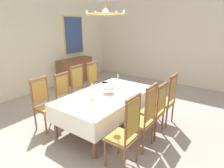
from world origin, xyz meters
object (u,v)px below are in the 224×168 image
at_px(chair_south_a, 126,132).
at_px(chair_north_d, 96,83).
at_px(chair_south_c, 155,109).
at_px(chair_north_c, 81,88).
at_px(spoon_secondary, 130,94).
at_px(bowl_near_left, 87,90).
at_px(dining_table, 106,97).
at_px(chandelier, 105,14).
at_px(bowl_near_right, 128,95).
at_px(chair_north_a, 45,103).
at_px(bowl_far_right, 105,83).
at_px(sideboard, 76,71).
at_px(spoon_primary, 83,92).
at_px(chair_south_d, 166,99).
at_px(candlestick_east, 118,83).
at_px(bowl_far_left, 59,102).
at_px(chair_north_b, 66,95).
at_px(framed_painting, 74,35).
at_px(soup_tureen, 108,88).
at_px(candlestick_west, 92,94).

bearing_deg(chair_south_a, chair_north_d, 50.25).
relative_size(chair_south_c, chair_north_c, 0.96).
distance_m(chair_north_c, spoon_secondary, 1.43).
bearing_deg(bowl_near_left, dining_table, -81.00).
distance_m(chair_south_c, chandelier, 2.06).
height_order(dining_table, chair_north_c, chair_north_c).
bearing_deg(chair_north_c, bowl_near_right, 87.51).
xyz_separation_m(chair_north_a, chair_north_d, (1.69, 0.00, 0.02)).
bearing_deg(chair_south_a, chair_south_c, 0.34).
relative_size(bowl_far_right, sideboard, 0.13).
xyz_separation_m(chair_north_a, spoon_primary, (0.66, -0.51, 0.17)).
bearing_deg(chair_south_d, bowl_near_left, 121.83).
bearing_deg(chandelier, candlestick_east, -0.00).
height_order(chair_south_a, chair_south_d, chair_south_a).
height_order(chair_north_d, bowl_far_left, chair_north_d).
height_order(chair_north_b, chair_north_d, chair_north_d).
xyz_separation_m(chair_south_c, framed_painting, (1.89, 4.20, 1.15)).
xyz_separation_m(chair_north_b, framed_painting, (2.38, 2.18, 1.16)).
bearing_deg(soup_tureen, chair_north_d, 52.59).
height_order(dining_table, chair_north_d, chair_north_d).
xyz_separation_m(chair_south_d, spoon_primary, (-1.03, 1.51, 0.15)).
xyz_separation_m(chair_north_c, framed_painting, (1.89, 2.17, 1.13)).
height_order(bowl_far_right, framed_painting, framed_painting).
height_order(chair_north_b, bowl_near_left, chair_north_b).
bearing_deg(sideboard, chair_north_b, 42.12).
relative_size(dining_table, framed_painting, 1.56).
bearing_deg(spoon_secondary, bowl_far_right, 67.47).
bearing_deg(candlestick_west, spoon_secondary, -29.22).
bearing_deg(sideboard, dining_table, 57.15).
relative_size(bowl_near_left, bowl_far_right, 0.79).
relative_size(chair_north_c, bowl_far_right, 6.44).
bearing_deg(sideboard, chair_north_a, 35.16).
distance_m(chair_north_d, bowl_far_left, 1.86).
xyz_separation_m(soup_tureen, candlestick_west, (-0.51, 0.00, 0.03)).
bearing_deg(candlestick_east, chair_north_c, 100.36).
bearing_deg(chair_north_b, candlestick_west, 78.61).
distance_m(chair_north_d, chandelier, 2.21).
relative_size(chair_north_b, candlestick_east, 3.22).
bearing_deg(chair_north_c, chair_south_a, 61.69).
distance_m(bowl_near_right, sideboard, 3.79).
bearing_deg(bowl_near_left, candlestick_east, -42.71).
height_order(chair_south_a, framed_painting, framed_painting).
bearing_deg(sideboard, soup_tureen, 58.19).
bearing_deg(framed_painting, chandelier, -123.91).
distance_m(bowl_far_right, sideboard, 2.85).
distance_m(chair_south_c, bowl_near_right, 0.61).
relative_size(bowl_near_right, sideboard, 0.10).
bearing_deg(framed_painting, spoon_secondary, -117.25).
xyz_separation_m(candlestick_east, bowl_near_left, (-0.51, 0.48, -0.12)).
bearing_deg(sideboard, bowl_near_right, 63.19).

